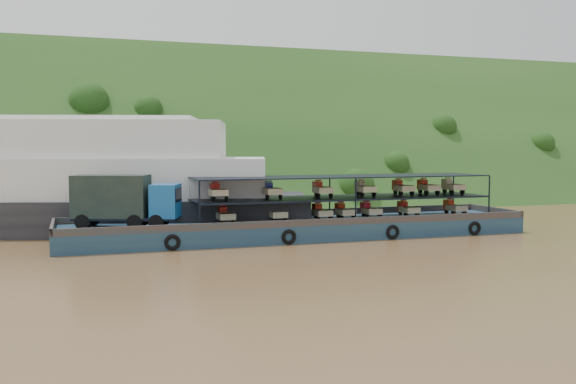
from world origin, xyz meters
name	(u,v)px	position (x,y,z in m)	size (l,w,h in m)	color
ground	(326,236)	(0.00, 0.00, 0.00)	(160.00, 160.00, 0.00)	brown
hillside	(221,199)	(0.00, 36.00, 0.00)	(140.00, 28.00, 28.00)	#173513
cargo_barge	(283,221)	(-3.30, 0.31, 1.21)	(35.00, 7.18, 4.83)	#152F4C
passenger_ferry	(27,182)	(-21.56, 10.93, 3.95)	(46.45, 23.20, 9.13)	black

